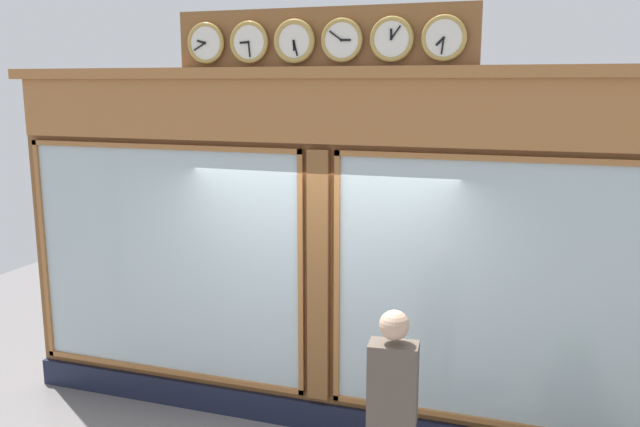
% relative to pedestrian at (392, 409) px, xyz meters
% --- Properties ---
extents(shop_facade, '(6.58, 0.42, 3.93)m').
position_rel_pedestrian_xyz_m(shop_facade, '(0.95, -1.25, 0.82)').
color(shop_facade, brown).
rests_on(shop_facade, ground_plane).
extents(pedestrian, '(0.38, 0.26, 1.69)m').
position_rel_pedestrian_xyz_m(pedestrian, '(0.00, 0.00, 0.00)').
color(pedestrian, '#312A24').
rests_on(pedestrian, ground_plane).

